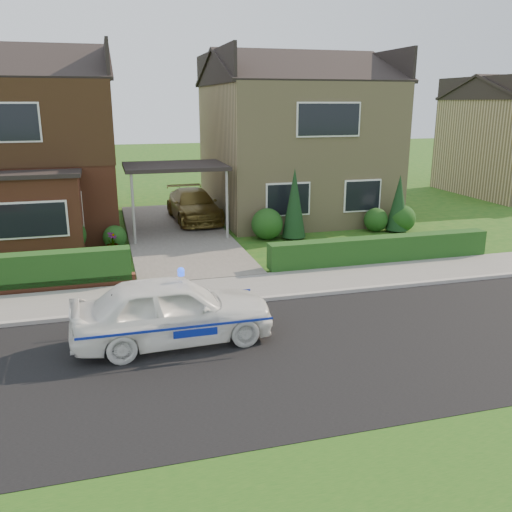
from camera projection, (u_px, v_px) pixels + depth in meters
name	position (u px, v px, depth m)	size (l,w,h in m)	color
ground	(249.00, 358.00, 11.09)	(120.00, 120.00, 0.00)	#1A4E14
road	(249.00, 358.00, 11.09)	(60.00, 6.00, 0.02)	black
kerb	(219.00, 304.00, 13.90)	(60.00, 0.16, 0.12)	#9E9993
sidewalk	(211.00, 291.00, 14.87)	(60.00, 2.00, 0.10)	slate
driveway	(177.00, 234.00, 21.26)	(3.80, 12.00, 0.12)	#666059
house_left	(18.00, 134.00, 21.43)	(7.50, 9.53, 7.25)	brown
house_right	(293.00, 134.00, 24.54)	(7.50, 8.06, 7.25)	tan
carport_link	(175.00, 167.00, 20.51)	(3.80, 3.00, 2.77)	black
hedge_right	(380.00, 264.00, 17.54)	(7.50, 0.55, 0.80)	#113714
shrub_left_mid	(66.00, 235.00, 18.49)	(1.32, 1.32, 1.32)	#113714
shrub_left_near	(115.00, 237.00, 19.25)	(0.84, 0.84, 0.84)	#113714
shrub_right_near	(267.00, 224.00, 20.46)	(1.20, 1.20, 1.20)	#113714
shrub_right_mid	(376.00, 220.00, 21.77)	(0.96, 0.96, 0.96)	#113714
shrub_right_far	(402.00, 218.00, 21.73)	(1.08, 1.08, 1.08)	#113714
conifer_a	(294.00, 205.00, 20.34)	(0.90, 0.90, 2.60)	black
conifer_b	(399.00, 205.00, 21.53)	(0.90, 0.90, 2.20)	black
police_car	(173.00, 310.00, 11.64)	(3.95, 4.37, 1.63)	white
driveway_car	(194.00, 205.00, 23.23)	(1.83, 4.50, 1.31)	brown
potted_plant_b	(18.00, 273.00, 15.21)	(0.36, 0.45, 0.81)	gray
potted_plant_c	(112.00, 243.00, 18.68)	(0.40, 0.40, 0.71)	gray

